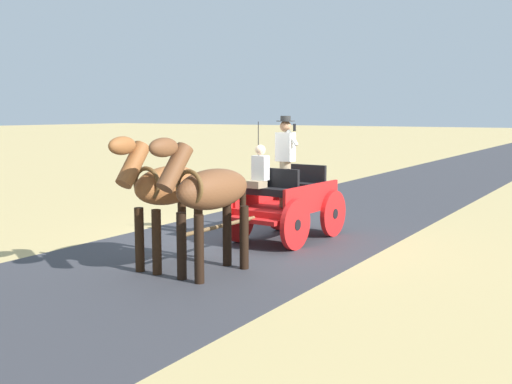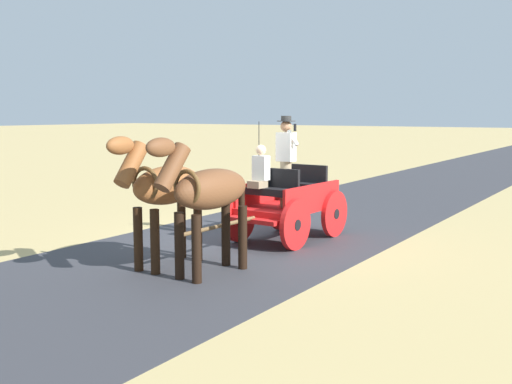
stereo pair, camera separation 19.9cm
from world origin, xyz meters
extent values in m
plane|color=tan|center=(0.00, 0.00, 0.00)|extent=(200.00, 200.00, 0.00)
cube|color=#38383D|center=(0.00, 0.00, 0.00)|extent=(5.22, 160.00, 0.01)
cube|color=red|center=(-0.56, -0.41, 0.66)|extent=(1.29, 2.25, 0.12)
cube|color=red|center=(-1.13, -0.38, 0.94)|extent=(0.15, 2.09, 0.44)
cube|color=red|center=(0.01, -0.43, 0.94)|extent=(0.15, 2.09, 0.44)
cube|color=red|center=(-0.51, 0.81, 0.56)|extent=(1.09, 0.28, 0.08)
cube|color=red|center=(-0.61, -1.61, 0.48)|extent=(0.73, 0.23, 0.06)
cube|color=black|center=(-0.54, 0.20, 1.04)|extent=(1.03, 0.40, 0.14)
cube|color=black|center=(-0.55, 0.02, 1.26)|extent=(1.02, 0.12, 0.44)
cube|color=black|center=(-0.58, -0.90, 1.04)|extent=(1.03, 0.40, 0.14)
cube|color=black|center=(-0.59, -1.08, 1.26)|extent=(1.02, 0.12, 0.44)
cylinder|color=red|center=(-1.18, 0.39, 0.48)|extent=(0.14, 0.96, 0.96)
cylinder|color=black|center=(-1.18, 0.39, 0.48)|extent=(0.13, 0.22, 0.21)
cylinder|color=red|center=(0.12, 0.33, 0.48)|extent=(0.14, 0.96, 0.96)
cylinder|color=black|center=(0.12, 0.33, 0.48)|extent=(0.13, 0.22, 0.21)
cylinder|color=red|center=(-1.25, -1.15, 0.48)|extent=(0.14, 0.96, 0.96)
cylinder|color=black|center=(-1.25, -1.15, 0.48)|extent=(0.13, 0.22, 0.21)
cylinder|color=red|center=(0.05, -1.20, 0.48)|extent=(0.14, 0.96, 0.96)
cylinder|color=black|center=(0.05, -1.20, 0.48)|extent=(0.13, 0.22, 0.21)
cylinder|color=brown|center=(-0.47, 1.79, 0.61)|extent=(0.15, 2.00, 0.07)
cylinder|color=black|center=(-0.24, 0.18, 1.74)|extent=(0.02, 0.02, 1.30)
cylinder|color=#998466|center=(-0.70, -0.07, 1.17)|extent=(0.22, 0.22, 0.90)
cube|color=silver|center=(-0.70, -0.07, 1.90)|extent=(0.35, 0.23, 0.56)
sphere|color=#9E7051|center=(-0.70, -0.07, 2.30)|extent=(0.22, 0.22, 0.22)
cylinder|color=black|center=(-0.70, -0.07, 2.40)|extent=(0.36, 0.36, 0.01)
cylinder|color=black|center=(-0.70, -0.07, 2.45)|extent=(0.20, 0.20, 0.10)
cylinder|color=silver|center=(-0.88, -0.02, 2.08)|extent=(0.26, 0.09, 0.32)
cube|color=black|center=(-0.94, 0.00, 2.28)|extent=(0.02, 0.07, 0.14)
cube|color=#998466|center=(-0.28, 0.31, 1.18)|extent=(0.29, 0.33, 0.14)
cube|color=silver|center=(-0.29, 0.19, 1.49)|extent=(0.31, 0.21, 0.48)
sphere|color=beige|center=(-0.29, 0.19, 1.84)|extent=(0.20, 0.20, 0.20)
ellipsoid|color=brown|center=(-0.90, 2.61, 1.37)|extent=(0.70, 1.61, 0.64)
cylinder|color=black|center=(-1.03, 3.17, 0.53)|extent=(0.15, 0.15, 1.05)
cylinder|color=black|center=(-0.67, 3.14, 0.53)|extent=(0.15, 0.15, 1.05)
cylinder|color=black|center=(-1.14, 2.08, 0.53)|extent=(0.15, 0.15, 1.05)
cylinder|color=black|center=(-0.77, 2.05, 0.53)|extent=(0.15, 0.15, 1.05)
cylinder|color=brown|center=(-0.83, 3.45, 1.77)|extent=(0.32, 0.67, 0.73)
ellipsoid|color=brown|center=(-0.81, 3.67, 2.07)|extent=(0.27, 0.56, 0.28)
cube|color=black|center=(-0.83, 3.43, 1.81)|extent=(0.11, 0.51, 0.56)
cylinder|color=black|center=(-0.97, 1.87, 1.07)|extent=(0.11, 0.11, 0.70)
torus|color=brown|center=(-0.85, 3.15, 1.45)|extent=(0.55, 0.12, 0.55)
ellipsoid|color=brown|center=(0.02, 2.57, 1.37)|extent=(0.56, 1.56, 0.64)
cylinder|color=black|center=(-0.16, 3.12, 0.53)|extent=(0.15, 0.15, 1.05)
cylinder|color=black|center=(0.21, 3.12, 0.53)|extent=(0.15, 0.15, 1.05)
cylinder|color=black|center=(-0.16, 2.02, 0.53)|extent=(0.15, 0.15, 1.05)
cylinder|color=black|center=(0.21, 2.02, 0.53)|extent=(0.15, 0.15, 1.05)
cylinder|color=brown|center=(0.03, 3.41, 1.77)|extent=(0.26, 0.65, 0.73)
ellipsoid|color=brown|center=(0.03, 3.63, 2.07)|extent=(0.22, 0.54, 0.28)
cube|color=black|center=(0.03, 3.39, 1.81)|extent=(0.06, 0.50, 0.56)
cylinder|color=black|center=(0.02, 1.83, 1.07)|extent=(0.11, 0.11, 0.70)
torus|color=brown|center=(0.03, 3.12, 1.45)|extent=(0.55, 0.07, 0.55)
camera|label=1|loc=(-6.52, 10.37, 2.56)|focal=43.07mm
camera|label=2|loc=(-6.69, 10.27, 2.56)|focal=43.07mm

